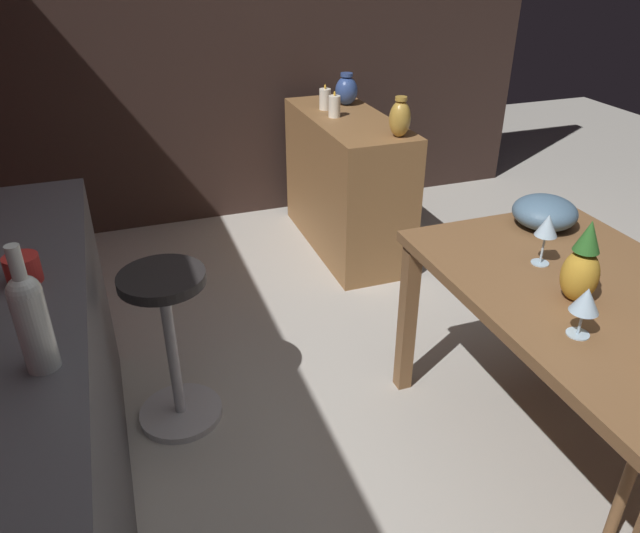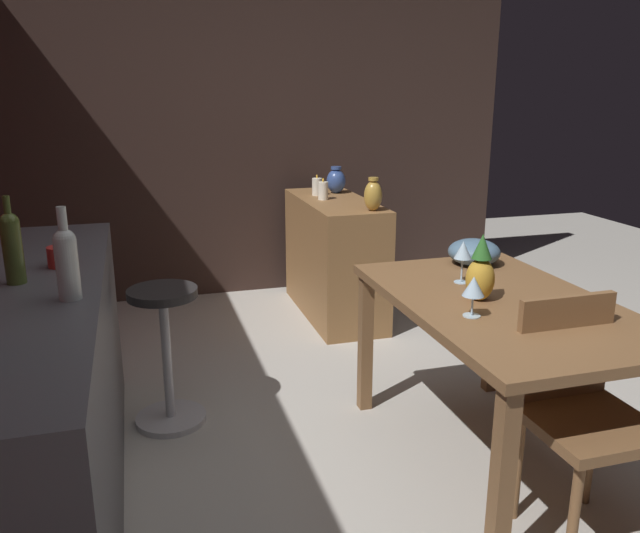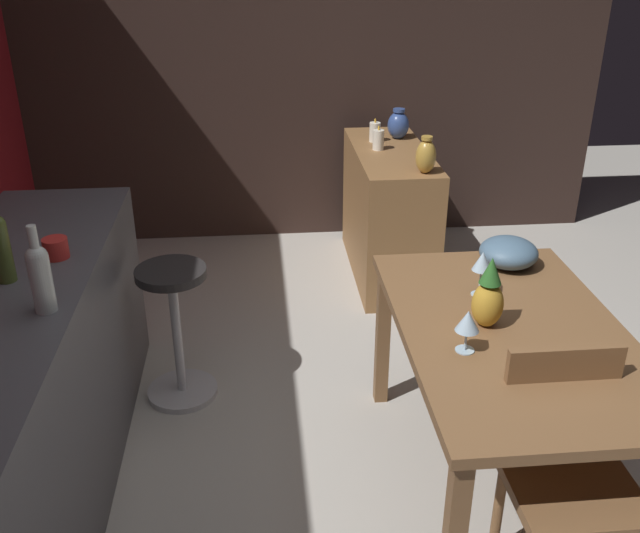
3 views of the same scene
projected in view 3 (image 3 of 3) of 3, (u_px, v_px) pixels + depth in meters
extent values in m
plane|color=#B7B2A8|center=(389.00, 461.00, 3.00)|extent=(9.00, 9.00, 0.00)
cube|color=#33231E|center=(284.00, 51.00, 4.69)|extent=(0.10, 4.40, 2.60)
cube|color=brown|center=(513.00, 333.00, 2.56)|extent=(1.33, 0.81, 0.04)
cube|color=brown|center=(383.00, 336.00, 3.24)|extent=(0.06, 0.06, 0.70)
cube|color=brown|center=(532.00, 329.00, 3.30)|extent=(0.06, 0.06, 0.70)
cube|color=#4C4C51|center=(22.00, 394.00, 2.67)|extent=(2.10, 0.60, 0.90)
cube|color=olive|center=(388.00, 213.00, 4.47)|extent=(1.10, 0.44, 0.82)
cube|color=brown|center=(572.00, 488.00, 2.23)|extent=(0.40, 0.40, 0.04)
cube|color=brown|center=(559.00, 401.00, 2.30)|extent=(0.03, 0.38, 0.41)
cylinder|color=brown|center=(586.00, 503.00, 2.49)|extent=(0.04, 0.04, 0.43)
cylinder|color=brown|center=(498.00, 510.00, 2.46)|extent=(0.04, 0.04, 0.43)
cylinder|color=#262323|center=(171.00, 273.00, 3.14)|extent=(0.32, 0.32, 0.04)
cylinder|color=silver|center=(177.00, 336.00, 3.29)|extent=(0.04, 0.04, 0.63)
cylinder|color=silver|center=(183.00, 391.00, 3.42)|extent=(0.34, 0.34, 0.03)
cylinder|color=silver|center=(479.00, 294.00, 2.78)|extent=(0.06, 0.06, 0.00)
cylinder|color=silver|center=(480.00, 282.00, 2.75)|extent=(0.01, 0.01, 0.11)
cone|color=silver|center=(482.00, 261.00, 2.71)|extent=(0.08, 0.08, 0.08)
cylinder|color=silver|center=(465.00, 350.00, 2.41)|extent=(0.07, 0.07, 0.00)
cylinder|color=silver|center=(466.00, 340.00, 2.40)|extent=(0.01, 0.01, 0.08)
cone|color=silver|center=(468.00, 321.00, 2.36)|extent=(0.08, 0.08, 0.07)
ellipsoid|color=gold|center=(487.00, 304.00, 2.53)|extent=(0.11, 0.11, 0.17)
cone|color=#2D6B28|center=(491.00, 270.00, 2.47)|extent=(0.08, 0.08, 0.10)
ellipsoid|color=slate|center=(509.00, 252.00, 2.99)|extent=(0.25, 0.25, 0.12)
cylinder|color=silver|center=(42.00, 284.00, 2.30)|extent=(0.07, 0.07, 0.20)
sphere|color=silver|center=(37.00, 257.00, 2.25)|extent=(0.07, 0.07, 0.07)
cylinder|color=silver|center=(33.00, 238.00, 2.23)|extent=(0.03, 0.03, 0.09)
cylinder|color=#475623|center=(2.00, 253.00, 2.49)|extent=(0.07, 0.07, 0.22)
cylinder|color=red|center=(56.00, 248.00, 2.70)|extent=(0.10, 0.10, 0.08)
torus|color=red|center=(59.00, 241.00, 2.75)|extent=(0.05, 0.01, 0.05)
cylinder|color=white|center=(378.00, 140.00, 4.27)|extent=(0.07, 0.07, 0.12)
ellipsoid|color=yellow|center=(379.00, 128.00, 4.24)|extent=(0.01, 0.01, 0.03)
cylinder|color=white|center=(375.00, 132.00, 4.43)|extent=(0.07, 0.07, 0.12)
ellipsoid|color=yellow|center=(375.00, 121.00, 4.40)|extent=(0.01, 0.01, 0.03)
ellipsoid|color=#B78C38|center=(426.00, 157.00, 3.85)|extent=(0.11, 0.11, 0.19)
cylinder|color=#B78C38|center=(427.00, 138.00, 3.81)|extent=(0.06, 0.06, 0.02)
ellipsoid|color=#334C8C|center=(398.00, 125.00, 4.49)|extent=(0.14, 0.14, 0.17)
cylinder|color=#334C8C|center=(399.00, 110.00, 4.45)|extent=(0.08, 0.08, 0.02)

